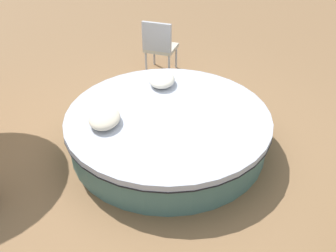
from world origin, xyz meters
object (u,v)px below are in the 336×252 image
at_px(round_bed, 168,129).
at_px(patio_chair, 159,44).
at_px(throw_pillow_0, 162,79).
at_px(throw_pillow_1, 105,118).

height_order(round_bed, patio_chair, patio_chair).
bearing_deg(patio_chair, throw_pillow_0, -68.54).
xyz_separation_m(throw_pillow_0, patio_chair, (1.36, 0.06, -0.01)).
bearing_deg(round_bed, throw_pillow_1, 105.40).
bearing_deg(patio_chair, throw_pillow_1, -85.94).
xyz_separation_m(round_bed, throw_pillow_1, (-0.21, 0.78, 0.31)).
relative_size(round_bed, throw_pillow_0, 5.19).
distance_m(round_bed, throw_pillow_1, 0.87).
height_order(throw_pillow_1, patio_chair, patio_chair).
bearing_deg(patio_chair, round_bed, -67.14).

